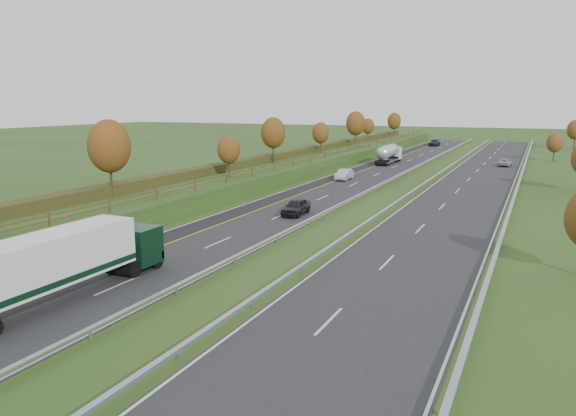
% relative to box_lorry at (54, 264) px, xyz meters
% --- Properties ---
extents(ground, '(400.00, 400.00, 0.00)m').
position_rel_box_lorry_xyz_m(ground, '(7.79, 47.82, -2.33)').
color(ground, '#274217').
rests_on(ground, ground).
extents(near_carriageway, '(10.50, 200.00, 0.04)m').
position_rel_box_lorry_xyz_m(near_carriageway, '(-0.21, 52.82, -2.31)').
color(near_carriageway, black).
rests_on(near_carriageway, ground).
extents(far_carriageway, '(10.50, 200.00, 0.04)m').
position_rel_box_lorry_xyz_m(far_carriageway, '(16.29, 52.82, -2.31)').
color(far_carriageway, black).
rests_on(far_carriageway, ground).
extents(hard_shoulder, '(3.00, 200.00, 0.04)m').
position_rel_box_lorry_xyz_m(hard_shoulder, '(-3.96, 52.82, -2.31)').
color(hard_shoulder, black).
rests_on(hard_shoulder, ground).
extents(lane_markings, '(26.75, 200.00, 0.01)m').
position_rel_box_lorry_xyz_m(lane_markings, '(6.19, 52.70, -2.28)').
color(lane_markings, silver).
rests_on(lane_markings, near_carriageway).
extents(embankment_left, '(12.00, 200.00, 2.00)m').
position_rel_box_lorry_xyz_m(embankment_left, '(-13.21, 52.82, -1.33)').
color(embankment_left, '#274217').
rests_on(embankment_left, ground).
extents(hedge_left, '(2.20, 180.00, 1.10)m').
position_rel_box_lorry_xyz_m(hedge_left, '(-15.21, 52.82, 0.22)').
color(hedge_left, '#2F3315').
rests_on(hedge_left, embankment_left).
extents(fence_left, '(0.12, 189.06, 1.20)m').
position_rel_box_lorry_xyz_m(fence_left, '(-8.71, 52.41, 0.40)').
color(fence_left, '#422B19').
rests_on(fence_left, embankment_left).
extents(median_barrier_near, '(0.32, 200.00, 0.71)m').
position_rel_box_lorry_xyz_m(median_barrier_near, '(5.49, 52.82, -1.72)').
color(median_barrier_near, '#999CA2').
rests_on(median_barrier_near, ground).
extents(median_barrier_far, '(0.32, 200.00, 0.71)m').
position_rel_box_lorry_xyz_m(median_barrier_far, '(10.59, 52.82, -1.72)').
color(median_barrier_far, '#999CA2').
rests_on(median_barrier_far, ground).
extents(outer_barrier_far, '(0.32, 200.00, 0.71)m').
position_rel_box_lorry_xyz_m(outer_barrier_far, '(22.09, 52.82, -1.71)').
color(outer_barrier_far, '#999CA2').
rests_on(outer_barrier_far, ground).
extents(trees_left, '(6.64, 164.30, 7.66)m').
position_rel_box_lorry_xyz_m(trees_left, '(-12.86, 49.45, 4.04)').
color(trees_left, '#2D2116').
rests_on(trees_left, embankment_left).
extents(trees_far, '(8.45, 118.60, 7.12)m').
position_rel_box_lorry_xyz_m(trees_far, '(29.58, 82.03, 1.92)').
color(trees_far, '#2D2116').
rests_on(trees_far, ground).
extents(box_lorry, '(2.58, 16.28, 4.06)m').
position_rel_box_lorry_xyz_m(box_lorry, '(0.00, 0.00, 0.00)').
color(box_lorry, black).
rests_on(box_lorry, near_carriageway).
extents(road_tanker, '(2.40, 11.22, 3.46)m').
position_rel_box_lorry_xyz_m(road_tanker, '(-1.44, 81.13, -0.47)').
color(road_tanker, silver).
rests_on(road_tanker, near_carriageway).
extents(car_dark_near, '(2.15, 4.82, 1.61)m').
position_rel_box_lorry_xyz_m(car_dark_near, '(2.24, 28.98, -1.48)').
color(car_dark_near, black).
rests_on(car_dark_near, near_carriageway).
extents(car_silver_mid, '(1.72, 4.77, 1.56)m').
position_rel_box_lorry_xyz_m(car_silver_mid, '(-1.70, 55.94, -1.51)').
color(car_silver_mid, '#B8B7BD').
rests_on(car_silver_mid, near_carriageway).
extents(car_small_far, '(2.44, 5.70, 1.64)m').
position_rel_box_lorry_xyz_m(car_small_far, '(-1.12, 127.92, -1.47)').
color(car_small_far, '#121639').
rests_on(car_small_far, near_carriageway).
extents(car_oncoming, '(2.39, 4.70, 1.27)m').
position_rel_box_lorry_xyz_m(car_oncoming, '(18.79, 84.89, -1.65)').
color(car_oncoming, '#AFAFB4').
rests_on(car_oncoming, far_carriageway).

